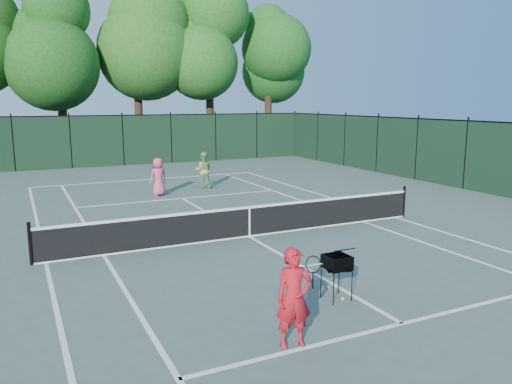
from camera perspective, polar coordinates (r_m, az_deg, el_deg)
name	(u,v)px	position (r m, az deg, el deg)	size (l,w,h in m)	color
ground	(249,237)	(14.58, -0.77, -5.12)	(90.00, 90.00, 0.00)	#4A5A50
sideline_doubles_left	(46,263)	(13.31, -22.86, -7.47)	(0.10, 23.77, 0.01)	white
sideline_doubles_right	(396,217)	(17.55, 15.69, -2.82)	(0.10, 23.77, 0.01)	white
sideline_singles_left	(104,255)	(13.43, -16.99, -6.94)	(0.10, 23.77, 0.01)	white
sideline_singles_right	(363,222)	(16.69, 12.15, -3.34)	(0.10, 23.77, 0.01)	white
baseline_far	(149,179)	(25.61, -12.14, 1.43)	(10.97, 0.10, 0.01)	white
service_line_near	(402,323)	(9.52, 16.37, -14.22)	(8.23, 0.10, 0.01)	white
service_line_far	(182,198)	(20.40, -8.43, -0.72)	(8.23, 0.10, 0.01)	white
center_service_line	(249,236)	(14.58, -0.77, -5.11)	(0.10, 12.80, 0.01)	white
tennis_net	(249,221)	(14.46, -0.77, -3.30)	(11.69, 0.09, 1.06)	black
fence_far	(123,141)	(31.38, -14.95, 5.68)	(24.00, 0.05, 3.00)	black
tree_2	(57,38)	(34.85, -21.75, 16.01)	(6.00, 6.00, 12.40)	black
tree_3	(135,23)	(36.27, -13.66, 18.23)	(7.00, 7.00, 14.45)	black
tree_4	(209,39)	(36.93, -5.42, 16.97)	(6.20, 6.20, 12.97)	black
tree_5	(268,49)	(39.36, 1.43, 15.97)	(5.80, 5.80, 12.23)	black
coach	(294,298)	(8.12, 4.37, -11.96)	(0.99, 0.55, 1.63)	red
player_pink	(158,177)	(21.03, -11.09, 1.70)	(0.88, 0.71, 1.58)	#DB4D75
player_green	(204,170)	(22.59, -6.01, 2.51)	(0.97, 0.87, 1.63)	#82AE57
ball_hopper	(337,262)	(10.04, 9.23, -7.96)	(0.60, 0.60, 0.91)	black
loose_ball_near_cart	(328,287)	(10.78, 8.25, -10.73)	(0.07, 0.07, 0.07)	gold
loose_ball_midcourt	(343,299)	(10.25, 9.87, -11.94)	(0.07, 0.07, 0.07)	yellow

